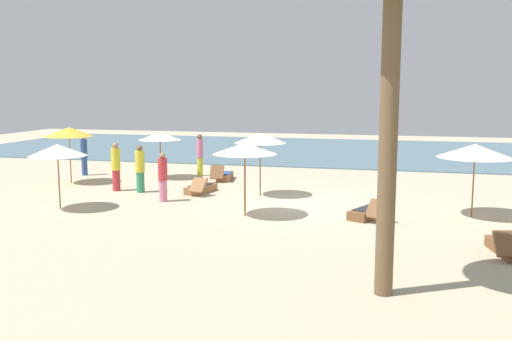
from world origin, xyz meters
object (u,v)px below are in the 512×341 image
object	(u,v)px
lounger_3	(508,248)
lounger_4	(368,213)
umbrella_5	(57,150)
person_5	(84,154)
lounger_1	(201,188)
person_3	(163,177)
umbrella_2	(260,138)
person_2	(200,154)
umbrella_0	(69,132)
umbrella_4	(475,151)
person_0	(140,169)
umbrella_1	(245,149)
umbrella_3	(160,136)
person_4	(116,166)
lounger_5	(224,176)

from	to	relation	value
lounger_3	lounger_4	distance (m)	4.65
umbrella_5	person_5	xyz separation A→B (m)	(-3.14, 6.79, -1.00)
lounger_1	lounger_4	xyz separation A→B (m)	(6.42, -2.74, 0.00)
person_3	lounger_4	bearing A→B (deg)	-7.07
umbrella_2	lounger_4	size ratio (longest dim) A/B	1.31
lounger_1	person_2	size ratio (longest dim) A/B	0.94
umbrella_0	lounger_4	size ratio (longest dim) A/B	1.32
person_3	person_5	distance (m)	7.58
lounger_3	umbrella_5	bearing A→B (deg)	171.70
umbrella_0	umbrella_2	bearing A→B (deg)	-5.79
umbrella_4	person_2	bearing A→B (deg)	152.18
person_5	person_0	bearing A→B (deg)	-37.28
umbrella_1	lounger_4	distance (m)	4.27
umbrella_0	umbrella_2	size ratio (longest dim) A/B	1.01
umbrella_4	person_0	xyz separation A→B (m)	(-11.79, 1.32, -1.15)
person_2	lounger_4	bearing A→B (deg)	-40.71
umbrella_3	umbrella_5	size ratio (longest dim) A/B	0.94
lounger_4	person_2	bearing A→B (deg)	139.29
lounger_3	person_4	xyz separation A→B (m)	(-13.21, 5.49, 0.78)
lounger_5	person_2	distance (m)	1.88
umbrella_1	lounger_3	distance (m)	7.86
lounger_4	person_0	world-z (taller)	person_0
umbrella_3	lounger_3	world-z (taller)	umbrella_3
umbrella_4	lounger_3	distance (m)	4.52
umbrella_2	lounger_3	distance (m)	9.73
umbrella_2	person_4	xyz separation A→B (m)	(-5.67, -0.34, -1.20)
person_0	person_3	world-z (taller)	person_0
umbrella_4	person_3	xyz separation A→B (m)	(-10.24, -0.11, -1.18)
umbrella_5	person_0	world-z (taller)	umbrella_5
person_0	person_3	xyz separation A→B (m)	(1.55, -1.42, -0.04)
lounger_4	person_3	size ratio (longest dim) A/B	1.03
person_4	lounger_5	bearing A→B (deg)	46.76
umbrella_2	umbrella_3	size ratio (longest dim) A/B	1.15
lounger_4	lounger_5	xyz separation A→B (m)	(-6.46, 5.88, 0.00)
lounger_3	umbrella_4	bearing A→B (deg)	95.06
lounger_4	umbrella_5	bearing A→B (deg)	-173.37
lounger_1	person_5	world-z (taller)	person_5
umbrella_5	umbrella_0	bearing A→B (deg)	118.32
umbrella_5	lounger_4	bearing A→B (deg)	6.63
lounger_1	lounger_4	distance (m)	6.97
umbrella_2	person_4	size ratio (longest dim) A/B	1.25
lounger_1	lounger_3	world-z (taller)	lounger_3
person_5	lounger_4	bearing A→B (deg)	-23.33
umbrella_5	person_2	distance (m)	8.26
lounger_3	umbrella_3	bearing A→B (deg)	145.57
lounger_1	lounger_5	distance (m)	3.14
person_4	person_3	bearing A→B (deg)	-30.01
umbrella_4	umbrella_5	distance (m)	13.19
umbrella_0	person_2	world-z (taller)	umbrella_0
person_4	person_2	bearing A→B (deg)	67.18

